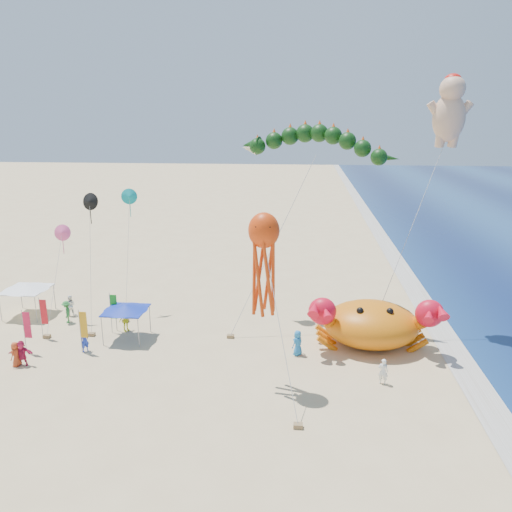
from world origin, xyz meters
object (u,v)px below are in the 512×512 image
Objects in this scene: dragon_kite at (314,148)px; canopy_blue at (126,308)px; crab_inflatable at (371,323)px; octopus_kite at (264,256)px; cherub_kite at (450,109)px; canopy_white at (26,287)px.

dragon_kite is 4.69× the size of canopy_blue.
canopy_blue is (-13.43, -5.21, -11.29)m from dragon_kite.
crab_inflatable is 11.33m from octopus_kite.
cherub_kite is at bearing 41.83° from crab_inflatable.
cherub_kite is 27.44m from canopy_blue.
octopus_kite is 2.97× the size of canopy_white.
cherub_kite reaches higher than dragon_kite.
canopy_blue is (-23.00, -5.21, -14.03)m from cherub_kite.
octopus_kite is at bearing -24.29° from canopy_white.
dragon_kite is at bearing 75.26° from octopus_kite.
dragon_kite reaches higher than canopy_white.
crab_inflatable is 2.85× the size of canopy_blue.
cherub_kite is at bearing 0.01° from dragon_kite.
canopy_white is at bearing 155.71° from octopus_kite.
canopy_blue is at bearing -178.18° from crab_inflatable.
dragon_kite is 1.41× the size of octopus_kite.
cherub_kite reaches higher than octopus_kite.
dragon_kite is at bearing 21.19° from canopy_blue.
canopy_white is (-23.25, -1.46, -11.29)m from dragon_kite.
canopy_blue is 10.51m from canopy_white.
canopy_blue is at bearing 152.72° from octopus_kite.
octopus_kite is 13.22m from canopy_blue.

